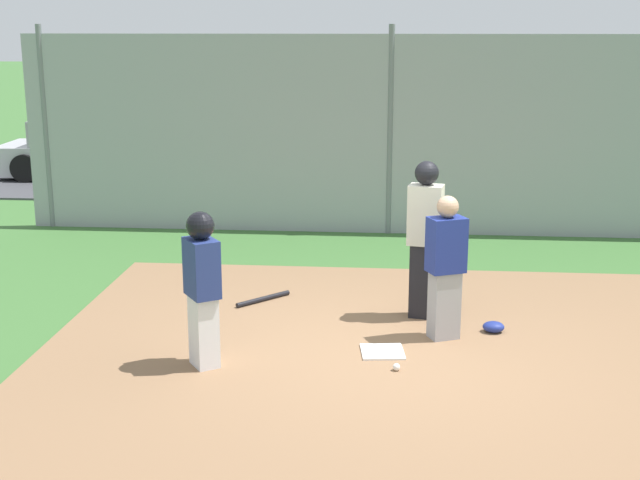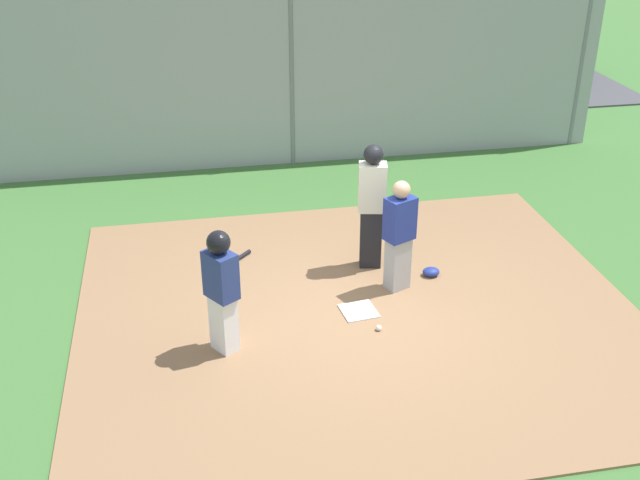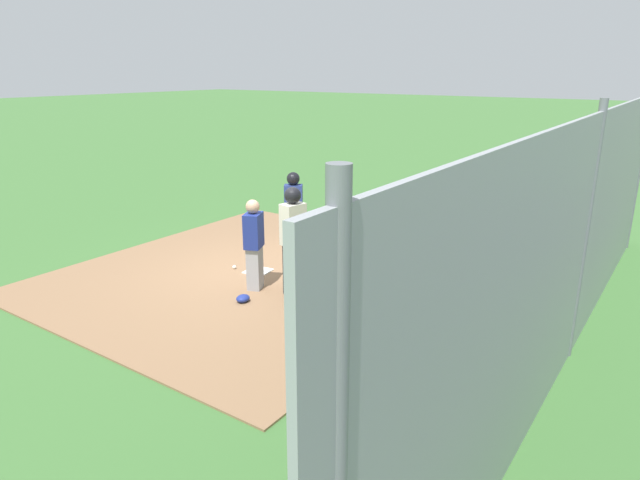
{
  "view_description": "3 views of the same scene",
  "coord_description": "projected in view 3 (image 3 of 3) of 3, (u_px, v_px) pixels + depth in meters",
  "views": [
    {
      "loc": [
        -0.08,
        8.44,
        3.35
      ],
      "look_at": [
        0.73,
        -0.88,
        1.0
      ],
      "focal_mm": 48.5,
      "sensor_mm": 36.0,
      "label": 1
    },
    {
      "loc": [
        2.08,
        8.23,
        5.42
      ],
      "look_at": [
        0.43,
        -0.41,
        0.91
      ],
      "focal_mm": 43.26,
      "sensor_mm": 36.0,
      "label": 2
    },
    {
      "loc": [
        -7.37,
        -6.53,
        3.67
      ],
      "look_at": [
        0.65,
        -0.97,
        0.66
      ],
      "focal_mm": 31.16,
      "sensor_mm": 36.0,
      "label": 3
    }
  ],
  "objects": [
    {
      "name": "baseball_bat",
      "position": [
        371.0,
        264.0,
        10.71
      ],
      "size": [
        0.59,
        0.62,
        0.06
      ],
      "primitive_type": "cylinder",
      "rotation": [
        0.0,
        1.57,
        0.81
      ],
      "color": "black",
      "rests_on": "dirt_infield"
    },
    {
      "name": "catcher_mask",
      "position": [
        243.0,
        298.0,
        9.05
      ],
      "size": [
        0.24,
        0.2,
        0.12
      ],
      "primitive_type": "ellipsoid",
      "color": "navy",
      "rests_on": "dirt_infield"
    },
    {
      "name": "dirt_infield",
      "position": [
        258.0,
        272.0,
        10.42
      ],
      "size": [
        7.2,
        6.4,
        0.03
      ],
      "primitive_type": "cube",
      "color": "#896647",
      "rests_on": "ground_plane"
    },
    {
      "name": "runner",
      "position": [
        294.0,
        204.0,
        11.81
      ],
      "size": [
        0.43,
        0.46,
        1.57
      ],
      "rotation": [
        0.0,
        0.0,
        3.73
      ],
      "color": "silver",
      "rests_on": "dirt_infield"
    },
    {
      "name": "catcher",
      "position": [
        254.0,
        244.0,
        9.39
      ],
      "size": [
        0.45,
        0.39,
        1.57
      ],
      "rotation": [
        0.0,
        0.0,
        1.99
      ],
      "color": "#9E9EA3",
      "rests_on": "dirt_infield"
    },
    {
      "name": "ground_plane",
      "position": [
        258.0,
        273.0,
        10.42
      ],
      "size": [
        140.0,
        140.0,
        0.0
      ],
      "primitive_type": "plane",
      "color": "#3D6B33"
    },
    {
      "name": "home_plate",
      "position": [
        258.0,
        271.0,
        10.41
      ],
      "size": [
        0.49,
        0.49,
        0.02
      ],
      "primitive_type": "cube",
      "rotation": [
        0.0,
        0.0,
        0.12
      ],
      "color": "white",
      "rests_on": "dirt_infield"
    },
    {
      "name": "umpire",
      "position": [
        293.0,
        238.0,
        9.13
      ],
      "size": [
        0.43,
        0.33,
        1.83
      ],
      "rotation": [
        0.0,
        0.0,
        1.36
      ],
      "color": "black",
      "rests_on": "dirt_infield"
    },
    {
      "name": "baseball",
      "position": [
        234.0,
        267.0,
        10.55
      ],
      "size": [
        0.07,
        0.07,
        0.07
      ],
      "primitive_type": "sphere",
      "color": "white",
      "rests_on": "dirt_infield"
    },
    {
      "name": "backstop_fence",
      "position": [
        584.0,
        241.0,
        6.98
      ],
      "size": [
        12.0,
        0.1,
        3.35
      ],
      "color": "#93999E",
      "rests_on": "ground_plane"
    }
  ]
}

